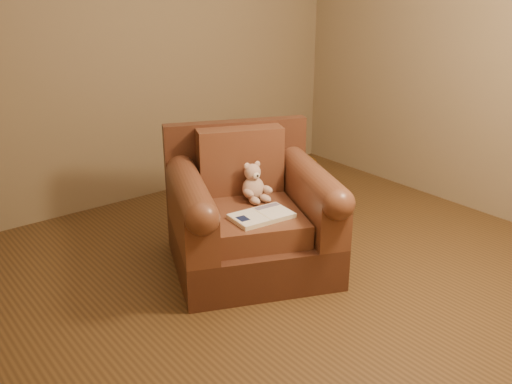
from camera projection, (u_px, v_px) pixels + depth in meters
floor at (298, 278)px, 3.83m from camera, size 4.00×4.00×0.00m
room at (306, 11)px, 3.21m from camera, size 4.02×4.02×2.71m
armchair at (250, 216)px, 3.90m from camera, size 1.34×1.31×0.93m
teddy_bear at (254, 185)px, 3.92m from camera, size 0.20×0.22×0.27m
guidebook at (262, 216)px, 3.65m from camera, size 0.41×0.27×0.03m
side_table at (294, 187)px, 4.68m from camera, size 0.35×0.35×0.50m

